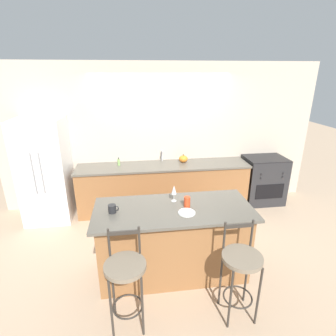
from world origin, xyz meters
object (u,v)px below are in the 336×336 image
Objects in this scene: coffee_mug at (112,209)px; tumbler_cup at (187,202)px; bar_stool_near at (126,276)px; bar_stool_far at (241,267)px; oven_range at (263,180)px; soap_bottle at (119,162)px; refrigerator at (46,171)px; pumpkin_decoration at (183,159)px; dinner_plate at (187,212)px; wine_glass at (174,190)px.

tumbler_cup reaches higher than coffee_mug.
bar_stool_far is at bearing -1.79° from bar_stool_near.
oven_range is 2.66m from tumbler_cup.
soap_bottle reaches higher than oven_range.
bar_stool_far is at bearing -62.81° from soap_bottle.
oven_range is at bearing 0.99° from refrigerator.
coffee_mug is (-1.32, 0.74, 0.37)m from bar_stool_far.
bar_stool_far reaches higher than pumpkin_decoration.
oven_range is at bearing 42.55° from bar_stool_near.
oven_range is at bearing 31.95° from coffee_mug.
refrigerator is 13.54× the size of tumbler_cup.
tumbler_cup is at bearing 43.54° from bar_stool_near.
dinner_plate reaches higher than oven_range.
refrigerator reaches higher than bar_stool_near.
soap_bottle is at bearing 178.70° from oven_range.
wine_glass is at bearing 127.66° from tumbler_cup.
bar_stool_near is at bearing -137.45° from oven_range.
bar_stool_near is at bearing -136.46° from tumbler_cup.
wine_glass reaches higher than tumbler_cup.
oven_range is 0.87× the size of bar_stool_near.
pumpkin_decoration is (0.45, 1.67, -0.14)m from wine_glass.
tumbler_cup reaches higher than dinner_plate.
wine_glass reaches higher than bar_stool_far.
wine_glass reaches higher than dinner_plate.
dinner_plate is (0.72, 0.57, 0.33)m from bar_stool_near.
refrigerator is 4.11m from oven_range.
bar_stool_far is 4.97× the size of wine_glass.
refrigerator is 8.85× the size of dinner_plate.
bar_stool_near is 0.81m from coffee_mug.
bar_stool_near is 7.20× the size of soap_bottle.
pumpkin_decoration is 1.21m from soap_bottle.
dinner_plate is at bearing -72.91° from wine_glass.
refrigerator reaches higher than dinner_plate.
tumbler_cup is (-1.93, -1.75, 0.54)m from oven_range.
refrigerator is at bearing -176.25° from pumpkin_decoration.
wine_glass reaches higher than soap_bottle.
pumpkin_decoration is (2.46, 0.16, 0.05)m from refrigerator.
bar_stool_far is 8.09× the size of tumbler_cup.
dinner_plate is at bearing -8.83° from coffee_mug.
bar_stool_near reaches higher than tumbler_cup.
bar_stool_far is 1.18m from wine_glass.
bar_stool_near reaches higher than soap_bottle.
coffee_mug is at bearing 171.17° from dinner_plate.
pumpkin_decoration is 1.11× the size of soap_bottle.
bar_stool_far is 8.57× the size of coffee_mug.
tumbler_cup is (0.14, -0.18, -0.09)m from wine_glass.
bar_stool_far reaches higher than coffee_mug.
wine_glass is at bearing -64.95° from soap_bottle.
soap_bottle is at bearing -178.76° from pumpkin_decoration.
bar_stool_near is at bearing -59.85° from refrigerator.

